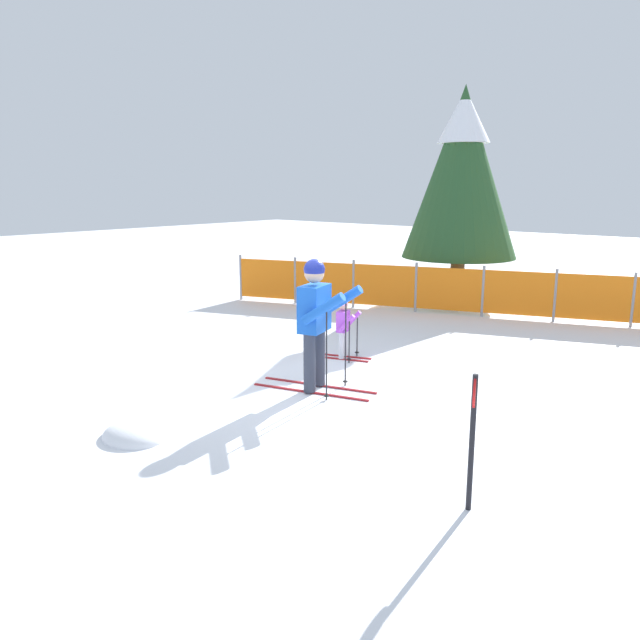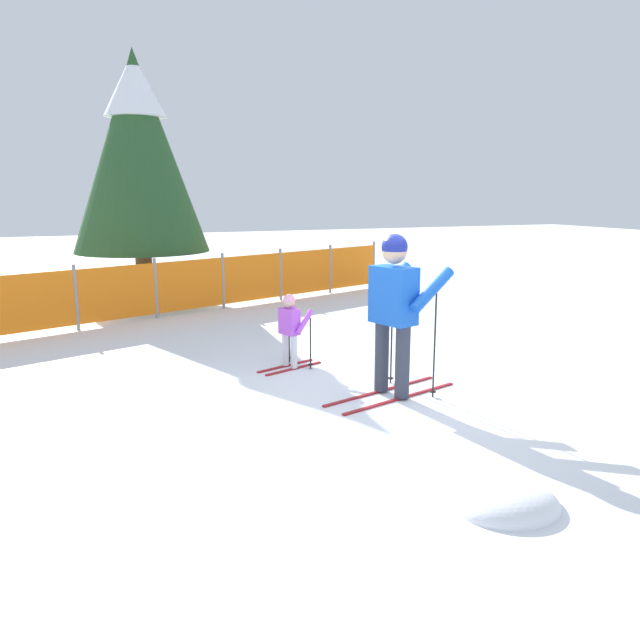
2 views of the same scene
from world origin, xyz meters
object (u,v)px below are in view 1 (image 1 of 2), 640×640
safety_fence (449,289)px  trail_marker (473,426)px  conifer_far (462,170)px  skier_adult (316,313)px  skier_child (344,325)px

safety_fence → trail_marker: (4.32, -7.39, 0.22)m
conifer_far → skier_adult: bearing=-76.1°
safety_fence → conifer_far: size_ratio=1.91×
skier_adult → trail_marker: bearing=-43.2°
skier_adult → skier_child: 1.74m
safety_fence → trail_marker: trail_marker is taller
safety_fence → conifer_far: (-0.66, 1.59, 2.57)m
safety_fence → conifer_far: 3.09m
safety_fence → skier_adult: bearing=-78.6°
conifer_far → safety_fence: bearing=-67.5°
skier_adult → safety_fence: skier_adult is taller
skier_adult → conifer_far: conifer_far is taller
skier_adult → conifer_far: bearing=87.6°
skier_child → trail_marker: (3.85, -3.10, 0.21)m
skier_child → trail_marker: trail_marker is taller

